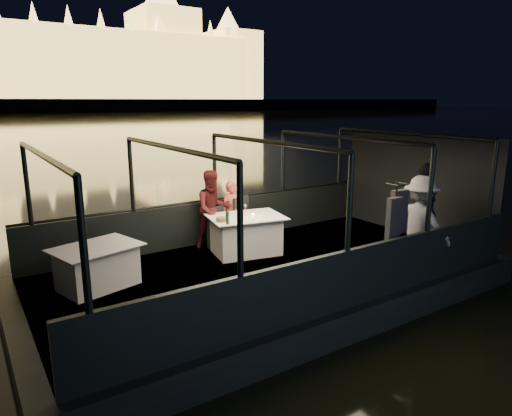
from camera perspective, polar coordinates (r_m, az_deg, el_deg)
boat_hull at (r=8.65m, az=1.48°, el=-10.56°), size 8.60×4.40×1.00m
boat_deck at (r=8.47m, az=1.50°, el=-7.59°), size 8.00×4.00×0.04m
gunwale_port at (r=9.95m, az=-5.06°, el=-1.59°), size 8.00×0.08×0.90m
gunwale_starboard at (r=6.86m, az=11.19°, el=-8.76°), size 8.00×0.08×0.90m
cabin_glass_port at (r=9.72m, az=-5.20°, el=4.97°), size 8.00×0.02×1.40m
cabin_glass_starboard at (r=6.52m, az=11.64°, el=0.65°), size 8.00×0.02×1.40m
cabin_roof_glass at (r=7.94m, az=1.60°, el=8.25°), size 8.00×4.00×0.02m
end_wall_fore at (r=6.77m, az=-27.57°, el=-4.09°), size 0.02×4.00×2.30m
end_wall_aft at (r=10.87m, az=19.16°, el=2.76°), size 0.02×4.00×2.30m
canopy_ribs at (r=8.12m, az=1.55°, el=0.14°), size 8.00×4.00×2.30m
dining_table_central at (r=9.12m, az=-1.26°, el=-3.35°), size 1.63×1.31×0.77m
dining_table_aft at (r=7.93m, az=-19.22°, el=-6.71°), size 1.52×1.27×0.70m
chair_port_left at (r=9.42m, az=-4.55°, el=-2.45°), size 0.43×0.43×0.85m
chair_port_right at (r=9.62m, az=-1.24°, el=-2.07°), size 0.59×0.59×0.99m
coat_stand at (r=7.78m, az=16.83°, el=-2.93°), size 0.60×0.55×1.75m
person_woman_coral at (r=9.68m, az=-2.96°, el=-0.15°), size 0.56×0.46×1.35m
person_man_maroon at (r=9.46m, az=-5.36°, el=-0.50°), size 0.84×0.69×1.62m
passenger_stripe at (r=8.64m, az=19.78°, el=-1.91°), size 0.82×1.21×1.73m
passenger_dark at (r=9.45m, az=20.16°, el=-0.67°), size 1.03×1.14×1.85m
wine_bottle at (r=8.43m, az=-3.61°, el=-1.04°), size 0.07×0.07×0.29m
bread_basket at (r=8.65m, az=-4.36°, el=-1.43°), size 0.21×0.21×0.08m
amber_candle at (r=8.96m, az=-0.37°, el=-0.88°), size 0.05×0.05×0.07m
plate_near at (r=8.97m, az=0.75°, el=-1.06°), size 0.28×0.28×0.02m
plate_far at (r=8.84m, az=-4.35°, el=-1.33°), size 0.34×0.34×0.02m
wine_glass_white at (r=8.48m, az=-3.49°, el=-1.33°), size 0.08×0.08×0.21m
wine_glass_red at (r=9.09m, az=-1.35°, el=-0.31°), size 0.08×0.08×0.21m
wine_glass_empty at (r=8.70m, az=-0.36°, el=-0.92°), size 0.08×0.08×0.18m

